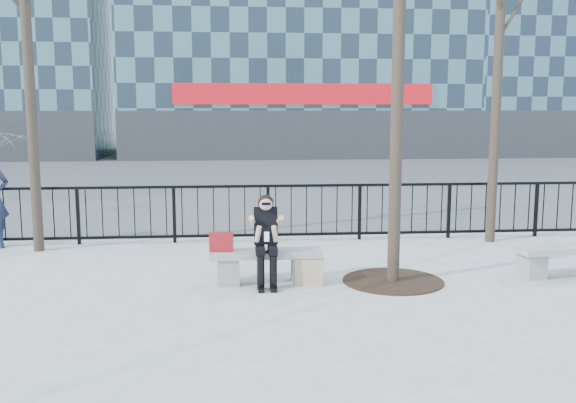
{
  "coord_description": "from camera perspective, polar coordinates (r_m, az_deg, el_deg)",
  "views": [
    {
      "loc": [
        -0.46,
        -9.24,
        2.6
      ],
      "look_at": [
        0.4,
        0.8,
        1.1
      ],
      "focal_mm": 40.0,
      "sensor_mm": 36.0,
      "label": 1
    }
  ],
  "objects": [
    {
      "name": "shopping_bag",
      "position": [
        9.45,
        1.91,
        -6.28
      ],
      "size": [
        0.43,
        0.22,
        0.39
      ],
      "primitive_type": "cube",
      "rotation": [
        0.0,
        0.0,
        -0.17
      ],
      "color": "beige",
      "rests_on": "ground"
    },
    {
      "name": "seated_woman",
      "position": [
        9.3,
        -1.95,
        -3.52
      ],
      "size": [
        0.5,
        0.64,
        1.34
      ],
      "color": "black",
      "rests_on": "ground"
    },
    {
      "name": "handbag",
      "position": [
        9.47,
        -5.95,
        -3.59
      ],
      "size": [
        0.35,
        0.2,
        0.28
      ],
      "primitive_type": "cube",
      "rotation": [
        0.0,
        0.0,
        -0.12
      ],
      "color": "maroon",
      "rests_on": "bench_main"
    },
    {
      "name": "bench_second",
      "position": [
        10.76,
        23.49,
        -4.6
      ],
      "size": [
        1.64,
        0.46,
        0.49
      ],
      "rotation": [
        0.0,
        0.0,
        0.14
      ],
      "color": "slate",
      "rests_on": "ground"
    },
    {
      "name": "railing",
      "position": [
        12.42,
        -2.71,
        -1.03
      ],
      "size": [
        14.0,
        0.06,
        1.1
      ],
      "color": "black",
      "rests_on": "ground"
    },
    {
      "name": "tree_grate",
      "position": [
        9.79,
        9.3,
        -6.97
      ],
      "size": [
        1.5,
        1.5,
        0.02
      ],
      "primitive_type": "cylinder",
      "color": "black",
      "rests_on": "ground"
    },
    {
      "name": "street_surface",
      "position": [
        24.39,
        -3.8,
        2.32
      ],
      "size": [
        60.0,
        23.0,
        0.01
      ],
      "primitive_type": "cube",
      "color": "#474747",
      "rests_on": "ground"
    },
    {
      "name": "bench_main",
      "position": [
        9.54,
        -1.99,
        -5.49
      ],
      "size": [
        1.65,
        0.46,
        0.49
      ],
      "color": "slate",
      "rests_on": "ground"
    },
    {
      "name": "ground",
      "position": [
        9.61,
        -1.98,
        -7.23
      ],
      "size": [
        120.0,
        120.0,
        0.0
      ],
      "primitive_type": "plane",
      "color": "#9B9C96",
      "rests_on": "ground"
    }
  ]
}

